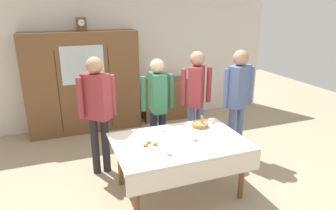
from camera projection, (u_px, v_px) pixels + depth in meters
name	position (u px, v px, depth m)	size (l,w,h in m)	color
ground_plane	(173.00, 182.00, 4.21)	(12.00, 12.00, 0.00)	tan
back_wall	(126.00, 57.00, 6.14)	(6.40, 0.10, 2.70)	silver
dining_table	(180.00, 148.00, 3.80)	(1.65, 1.12, 0.73)	brown
wall_cabinet	(83.00, 83.00, 5.70)	(2.08, 0.46, 1.91)	brown
mantel_clock	(81.00, 24.00, 5.38)	(0.18, 0.11, 0.24)	brown
bookshelf_low	(165.00, 99.00, 6.47)	(0.93, 0.35, 0.87)	brown
book_stack	(165.00, 77.00, 6.31)	(0.17, 0.23, 0.12)	#3D754C
tea_cup_near_left	(211.00, 121.00, 4.37)	(0.13, 0.13, 0.06)	white
tea_cup_far_left	(194.00, 138.00, 3.81)	(0.13, 0.13, 0.06)	silver
tea_cup_front_edge	(168.00, 153.00, 3.44)	(0.13, 0.13, 0.06)	white
tea_cup_center	(162.00, 130.00, 4.08)	(0.13, 0.13, 0.06)	white
bread_basket	(200.00, 124.00, 4.23)	(0.24, 0.24, 0.16)	#9E7542
pastry_plate	(150.00, 145.00, 3.66)	(0.28, 0.28, 0.05)	white
spoon_far_left	(205.00, 136.00, 3.94)	(0.12, 0.02, 0.01)	silver
spoon_front_edge	(155.00, 160.00, 3.32)	(0.12, 0.02, 0.01)	silver
person_behind_table_right	(97.00, 105.00, 4.16)	(0.52, 0.39, 1.71)	#232328
person_near_right_end	(196.00, 93.00, 4.74)	(0.52, 0.41, 1.70)	slate
person_by_cabinet	(238.00, 94.00, 4.61)	(0.52, 0.33, 1.74)	slate
person_beside_shelf	(158.00, 100.00, 4.62)	(0.52, 0.37, 1.61)	#191E38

